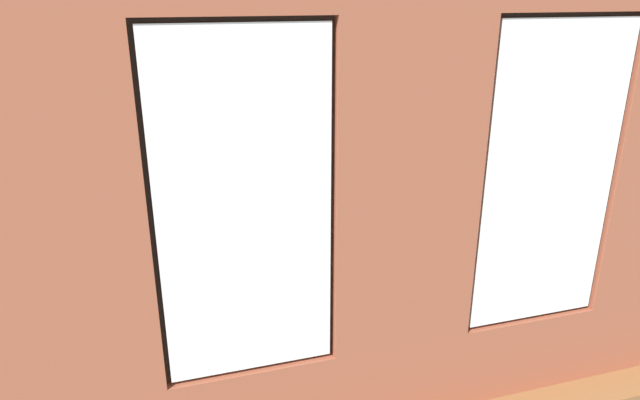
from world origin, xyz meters
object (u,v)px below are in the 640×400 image
potted_plant_corner_far_left (612,260)px  couch_left (491,227)px  remote_silver (330,215)px  potted_plant_between_couches (429,279)px  potted_plant_beside_window_right (121,357)px  remote_gray (299,211)px  tv_flatscreen (48,224)px  potted_plant_by_left_couch (409,194)px  potted_plant_corner_near_left (415,155)px  cup_ceramic (281,217)px  table_plant_small (317,204)px  potted_plant_foreground_right (98,181)px  media_console (58,282)px  coffee_table (317,217)px  candle_jar (348,201)px  couch_by_window (272,344)px

potted_plant_corner_far_left → couch_left: bearing=-84.8°
remote_silver → potted_plant_between_couches: (-0.18, 2.10, 0.20)m
potted_plant_corner_far_left → potted_plant_beside_window_right: 4.22m
potted_plant_between_couches → remote_gray: bearing=-78.0°
tv_flatscreen → potted_plant_by_left_couch: 4.50m
potted_plant_corner_near_left → couch_left: bearing=86.3°
potted_plant_corner_far_left → cup_ceramic: bearing=-41.7°
table_plant_small → potted_plant_by_left_couch: 1.64m
remote_silver → potted_plant_beside_window_right: bearing=-110.7°
remote_gray → potted_plant_beside_window_right: 3.18m
remote_gray → potted_plant_between_couches: size_ratio=0.17×
tv_flatscreen → potted_plant_foreground_right: tv_flatscreen is taller
media_console → potted_plant_beside_window_right: bearing=109.4°
potted_plant_beside_window_right → remote_gray: bearing=-128.3°
remote_silver → potted_plant_beside_window_right: potted_plant_beside_window_right is taller
potted_plant_corner_far_left → potted_plant_by_left_couch: potted_plant_corner_far_left is taller
remote_silver → potted_plant_foreground_right: (2.64, -1.67, 0.15)m
coffee_table → table_plant_small: bearing=-90.0°
media_console → potted_plant_foreground_right: size_ratio=1.28×
potted_plant_beside_window_right → potted_plant_between_couches: bearing=-176.5°
couch_left → potted_plant_corner_near_left: size_ratio=2.28×
candle_jar → couch_by_window: bearing=58.3°
candle_jar → potted_plant_beside_window_right: bearing=44.2°
cup_ceramic → potted_plant_corner_near_left: size_ratio=0.13×
candle_jar → potted_plant_foreground_right: 3.27m
potted_plant_corner_far_left → potted_plant_by_left_couch: size_ratio=1.89×
media_console → cup_ceramic: bearing=-170.7°
potted_plant_between_couches → potted_plant_corner_near_left: 4.21m
coffee_table → potted_plant_corner_near_left: potted_plant_corner_near_left is taller
media_console → potted_plant_by_left_couch: (-4.32, -1.15, 0.08)m
coffee_table → candle_jar: (-0.44, -0.15, 0.10)m
remote_gray → couch_by_window: bearing=151.5°
media_console → tv_flatscreen: size_ratio=1.05×
couch_left → potted_plant_corner_near_left: (-0.15, -2.34, 0.24)m
couch_by_window → remote_gray: bearing=-110.0°
remote_silver → potted_plant_between_couches: 2.12m
remote_gray → media_console: bearing=94.8°
couch_by_window → candle_jar: (-1.50, -2.43, 0.17)m
couch_left → media_console: size_ratio=1.63×
couch_left → potted_plant_beside_window_right: 4.39m
potted_plant_beside_window_right → couch_left: bearing=-158.1°
candle_jar → potted_plant_by_left_couch: 1.18m
coffee_table → candle_jar: size_ratio=16.97×
table_plant_small → potted_plant_foreground_right: 2.96m
remote_gray → remote_silver: size_ratio=1.00×
candle_jar → potted_plant_corner_far_left: size_ratio=0.09×
candle_jar → media_console: size_ratio=0.08×
remote_silver → tv_flatscreen: (2.94, 0.38, 0.40)m
media_console → potted_plant_by_left_couch: bearing=-165.2°
cup_ceramic → tv_flatscreen: 2.40m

